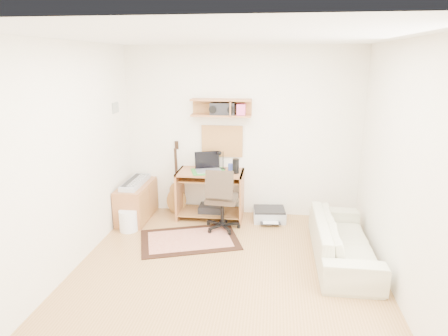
# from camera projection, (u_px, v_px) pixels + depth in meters

# --- Properties ---
(floor) EXTENTS (3.60, 4.00, 0.01)m
(floor) POSITION_uv_depth(u_px,v_px,m) (225.00, 278.00, 4.46)
(floor) COLOR #B1814A
(floor) RESTS_ON ground
(ceiling) EXTENTS (3.60, 4.00, 0.01)m
(ceiling) POSITION_uv_depth(u_px,v_px,m) (225.00, 37.00, 3.76)
(ceiling) COLOR white
(ceiling) RESTS_ON ground
(back_wall) EXTENTS (3.60, 0.01, 2.60)m
(back_wall) POSITION_uv_depth(u_px,v_px,m) (242.00, 133.00, 6.02)
(back_wall) COLOR white
(back_wall) RESTS_ON ground
(left_wall) EXTENTS (0.01, 4.00, 2.60)m
(left_wall) POSITION_uv_depth(u_px,v_px,m) (63.00, 162.00, 4.33)
(left_wall) COLOR white
(left_wall) RESTS_ON ground
(right_wall) EXTENTS (0.01, 4.00, 2.60)m
(right_wall) POSITION_uv_depth(u_px,v_px,m) (406.00, 174.00, 3.88)
(right_wall) COLOR white
(right_wall) RESTS_ON ground
(wall_shelf) EXTENTS (0.90, 0.25, 0.26)m
(wall_shelf) POSITION_uv_depth(u_px,v_px,m) (221.00, 108.00, 5.83)
(wall_shelf) COLOR #A8683B
(wall_shelf) RESTS_ON back_wall
(cork_board) EXTENTS (0.64, 0.03, 0.49)m
(cork_board) POSITION_uv_depth(u_px,v_px,m) (222.00, 141.00, 6.07)
(cork_board) COLOR tan
(cork_board) RESTS_ON back_wall
(wall_photo) EXTENTS (0.02, 0.20, 0.15)m
(wall_photo) POSITION_uv_depth(u_px,v_px,m) (115.00, 108.00, 5.65)
(wall_photo) COLOR #4C8CBF
(wall_photo) RESTS_ON left_wall
(desk) EXTENTS (1.00, 0.55, 0.75)m
(desk) POSITION_uv_depth(u_px,v_px,m) (211.00, 195.00, 6.06)
(desk) COLOR #A8683B
(desk) RESTS_ON floor
(laptop) EXTENTS (0.48, 0.48, 0.29)m
(laptop) POSITION_uv_depth(u_px,v_px,m) (208.00, 162.00, 5.90)
(laptop) COLOR silver
(laptop) RESTS_ON desk
(speaker) EXTENTS (0.10, 0.10, 0.22)m
(speaker) POSITION_uv_depth(u_px,v_px,m) (236.00, 166.00, 5.83)
(speaker) COLOR black
(speaker) RESTS_ON desk
(desk_lamp) EXTENTS (0.10, 0.10, 0.30)m
(desk_lamp) POSITION_uv_depth(u_px,v_px,m) (223.00, 160.00, 6.03)
(desk_lamp) COLOR black
(desk_lamp) RESTS_ON desk
(pencil_cup) EXTENTS (0.07, 0.07, 0.10)m
(pencil_cup) POSITION_uv_depth(u_px,v_px,m) (230.00, 167.00, 6.00)
(pencil_cup) COLOR #35479F
(pencil_cup) RESTS_ON desk
(boombox) EXTENTS (0.36, 0.17, 0.19)m
(boombox) POSITION_uv_depth(u_px,v_px,m) (223.00, 109.00, 5.83)
(boombox) COLOR black
(boombox) RESTS_ON wall_shelf
(rug) EXTENTS (1.52, 1.25, 0.02)m
(rug) POSITION_uv_depth(u_px,v_px,m) (190.00, 240.00, 5.38)
(rug) COLOR beige
(rug) RESTS_ON floor
(task_chair) EXTENTS (0.52, 0.52, 0.95)m
(task_chair) POSITION_uv_depth(u_px,v_px,m) (222.00, 198.00, 5.60)
(task_chair) COLOR #352A1F
(task_chair) RESTS_ON floor
(cabinet) EXTENTS (0.40, 0.90, 0.55)m
(cabinet) POSITION_uv_depth(u_px,v_px,m) (137.00, 201.00, 6.06)
(cabinet) COLOR #A8683B
(cabinet) RESTS_ON floor
(music_keyboard) EXTENTS (0.24, 0.77, 0.07)m
(music_keyboard) POSITION_uv_depth(u_px,v_px,m) (135.00, 182.00, 5.97)
(music_keyboard) COLOR #B2B5BA
(music_keyboard) RESTS_ON cabinet
(guitar) EXTENTS (0.34, 0.24, 1.16)m
(guitar) POSITION_uv_depth(u_px,v_px,m) (176.00, 178.00, 6.20)
(guitar) COLOR #A56F32
(guitar) RESTS_ON floor
(waste_basket) EXTENTS (0.31, 0.31, 0.31)m
(waste_basket) POSITION_uv_depth(u_px,v_px,m) (128.00, 221.00, 5.64)
(waste_basket) COLOR white
(waste_basket) RESTS_ON floor
(printer) EXTENTS (0.52, 0.42, 0.18)m
(printer) POSITION_uv_depth(u_px,v_px,m) (269.00, 215.00, 6.02)
(printer) COLOR #A5A8AA
(printer) RESTS_ON floor
(sofa) EXTENTS (0.51, 1.73, 0.68)m
(sofa) POSITION_uv_depth(u_px,v_px,m) (343.00, 233.00, 4.79)
(sofa) COLOR beige
(sofa) RESTS_ON floor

